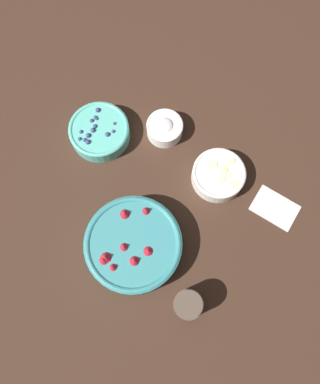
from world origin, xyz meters
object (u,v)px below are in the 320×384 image
bowl_bananas (218,175)px  bowl_cream (165,128)px  bowl_strawberries (133,245)px  jar_chocolate (187,304)px  bowl_blueberries (99,131)px

bowl_bananas → bowl_cream: bowl_cream is taller
bowl_strawberries → bowl_cream: 0.38m
bowl_bananas → bowl_cream: (0.22, -0.04, -0.00)m
jar_chocolate → bowl_bananas: bearing=-70.4°
bowl_strawberries → bowl_cream: bowl_strawberries is taller
bowl_strawberries → jar_chocolate: jar_chocolate is taller
bowl_bananas → bowl_cream: 0.22m
bowl_strawberries → bowl_cream: (0.14, -0.35, -0.01)m
jar_chocolate → bowl_strawberries: bearing=-12.2°
bowl_blueberries → bowl_cream: same height
bowl_blueberries → bowl_bananas: bowl_blueberries is taller
bowl_strawberries → bowl_bananas: (-0.08, -0.31, -0.01)m
bowl_cream → jar_chocolate: bearing=131.3°
bowl_bananas → bowl_strawberries: bearing=75.1°
bowl_cream → bowl_blueberries: bearing=38.5°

